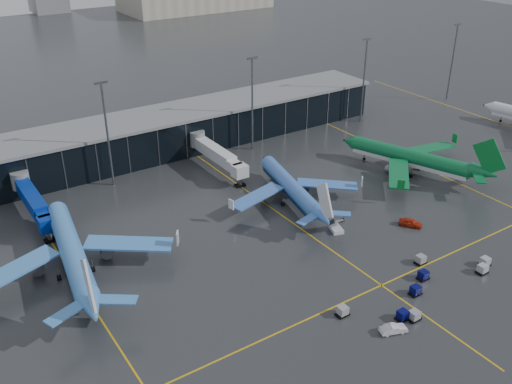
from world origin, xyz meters
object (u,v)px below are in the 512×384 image
airliner_klm_near (291,178)px  mobile_airstair (336,228)px  service_van_red (410,223)px  service_van_white (393,329)px  airliner_aer_lingus (410,148)px  baggage_carts (425,286)px  airliner_arkefly (69,238)px

airliner_klm_near → mobile_airstair: (-0.17, -16.32, -4.96)m
mobile_airstair → service_van_red: mobile_airstair is taller
service_van_white → airliner_aer_lingus: bearing=-30.4°
mobile_airstair → service_van_red: bearing=-8.4°
airliner_klm_near → airliner_aer_lingus: (33.93, -4.08, 0.64)m
airliner_aer_lingus → service_van_red: size_ratio=8.60×
baggage_carts → mobile_airstair: size_ratio=9.16×
airliner_klm_near → baggage_carts: bearing=-77.3°
airliner_aer_lingus → baggage_carts: 50.13m
airliner_klm_near → airliner_arkefly: bearing=-166.9°
baggage_carts → service_van_white: 13.67m
service_van_red → service_van_white: size_ratio=1.07×
airliner_klm_near → service_van_white: 47.26m
airliner_arkefly → airliner_aer_lingus: size_ratio=1.06×
airliner_arkefly → service_van_red: 68.41m
mobile_airstair → service_van_white: bearing=-96.5°
airliner_arkefly → airliner_aer_lingus: airliner_arkefly is taller
airliner_klm_near → service_van_red: size_ratio=7.73×
baggage_carts → mobile_airstair: 23.93m
baggage_carts → service_van_red: baggage_carts is taller
baggage_carts → service_van_white: (-12.76, -4.89, -0.02)m
baggage_carts → mobile_airstair: (0.16, 23.93, 0.01)m
airliner_klm_near → baggage_carts: size_ratio=1.09×
airliner_klm_near → baggage_carts: (-0.34, -40.24, -4.97)m
baggage_carts → airliner_klm_near: bearing=89.5°
baggage_carts → airliner_aer_lingus: bearing=46.5°
service_van_red → service_van_white: 34.92m
baggage_carts → airliner_arkefly: bearing=140.9°
baggage_carts → service_van_red: 22.28m
service_van_white → mobile_airstair: bearing=-5.7°
airliner_aer_lingus → mobile_airstair: size_ratio=11.16×
airliner_klm_near → airliner_aer_lingus: airliner_aer_lingus is taller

